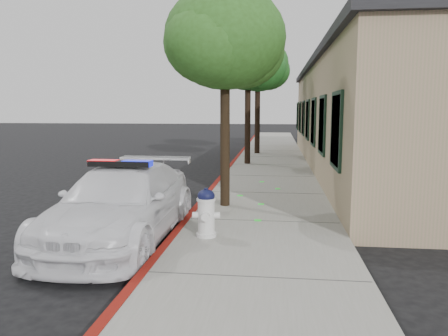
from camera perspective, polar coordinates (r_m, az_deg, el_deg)
ground at (r=9.19m, az=-5.25°, el=-7.48°), size 120.00×120.00×0.00m
sidewalk at (r=11.91m, az=5.38°, el=-3.58°), size 3.20×60.00×0.15m
red_curb at (r=12.04m, az=-1.98°, el=-3.40°), size 0.14×60.00×0.16m
clapboard_building at (r=18.32m, az=22.22°, el=6.31°), size 7.30×20.89×4.24m
police_car at (r=8.25m, az=-13.24°, el=-4.52°), size 1.98×4.74×1.49m
fire_hydrant at (r=7.77m, az=-2.34°, el=-5.82°), size 0.50×0.43×0.87m
street_tree_near at (r=10.19m, az=0.20°, el=16.08°), size 2.73×2.83×5.01m
street_tree_mid at (r=18.13m, az=3.22°, el=13.48°), size 3.02×2.82×5.39m
street_tree_far at (r=22.36m, az=4.57°, el=13.08°), size 3.14×3.12×5.77m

